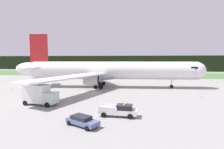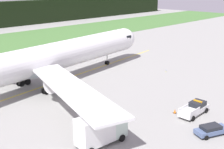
% 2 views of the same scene
% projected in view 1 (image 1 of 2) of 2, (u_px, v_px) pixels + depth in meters
% --- Properties ---
extents(ground, '(320.00, 320.00, 0.00)m').
position_uv_depth(ground, '(93.00, 93.00, 45.02)').
color(ground, gray).
extents(grass_verge, '(320.00, 32.51, 0.04)m').
position_uv_depth(grass_verge, '(122.00, 74.00, 98.92)').
color(grass_verge, '#436E34').
rests_on(grass_verge, ground).
extents(distant_tree_line, '(288.00, 5.57, 10.73)m').
position_uv_depth(distant_tree_line, '(128.00, 63.00, 130.86)').
color(distant_tree_line, black).
rests_on(distant_tree_line, ground).
extents(taxiway_centerline_main, '(74.68, 9.68, 0.01)m').
position_uv_depth(taxiway_centerline_main, '(111.00, 87.00, 53.81)').
color(taxiway_centerline_main, yellow).
rests_on(taxiway_centerline_main, ground).
extents(airliner, '(56.83, 51.73, 15.92)m').
position_uv_depth(airliner, '(109.00, 71.00, 53.43)').
color(airliner, silver).
rests_on(airliner, ground).
extents(ops_pickup_truck, '(5.64, 2.21, 1.94)m').
position_uv_depth(ops_pickup_truck, '(119.00, 110.00, 26.46)').
color(ops_pickup_truck, white).
rests_on(ops_pickup_truck, ground).
extents(catering_truck, '(6.50, 3.22, 3.90)m').
position_uv_depth(catering_truck, '(39.00, 95.00, 33.03)').
color(catering_truck, silver).
rests_on(catering_truck, ground).
extents(staff_car, '(4.76, 3.40, 1.30)m').
position_uv_depth(staff_car, '(82.00, 120.00, 22.71)').
color(staff_car, '#4C5E85').
rests_on(staff_car, ground).
extents(apron_cone, '(0.48, 0.48, 0.61)m').
position_uv_depth(apron_cone, '(112.00, 109.00, 29.06)').
color(apron_cone, black).
rests_on(apron_cone, ground).
extents(taxiway_edge_light_east, '(0.12, 0.12, 0.39)m').
position_uv_depth(taxiway_edge_light_east, '(201.00, 97.00, 38.68)').
color(taxiway_edge_light_east, yellow).
rests_on(taxiway_edge_light_east, ground).
extents(taxiway_edge_light_west, '(0.12, 0.12, 0.38)m').
position_uv_depth(taxiway_edge_light_west, '(12.00, 90.00, 47.40)').
color(taxiway_edge_light_west, yellow).
rests_on(taxiway_edge_light_west, ground).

